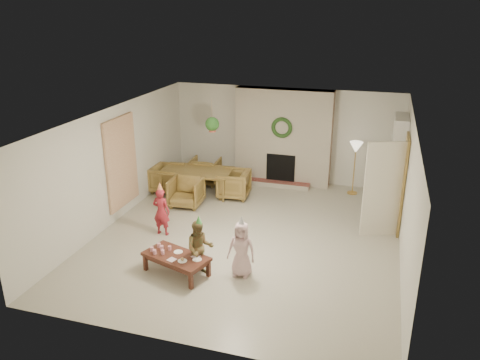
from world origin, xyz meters
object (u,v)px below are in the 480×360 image
at_px(child_red, 161,212).
at_px(child_pink, 241,249).
at_px(dining_chair_left, 167,178).
at_px(dining_table, 196,182).
at_px(dining_chair_near, 186,192).
at_px(coffee_table_top, 176,257).
at_px(dining_chair_far, 205,171).
at_px(child_plaid, 200,248).
at_px(dining_chair_right, 234,184).

distance_m(child_red, child_pink, 2.29).
relative_size(dining_chair_left, child_red, 0.74).
bearing_deg(dining_table, dining_chair_left, -180.00).
xyz_separation_m(dining_chair_near, coffee_table_top, (1.02, -2.86, -0.01)).
xyz_separation_m(dining_table, dining_chair_far, (-0.05, 0.77, 0.03)).
distance_m(coffee_table_top, child_pink, 1.16).
relative_size(dining_chair_far, child_pink, 0.74).
distance_m(dining_chair_far, child_plaid, 4.57).
bearing_deg(coffee_table_top, child_plaid, 31.63).
relative_size(dining_chair_near, coffee_table_top, 0.64).
xyz_separation_m(dining_chair_right, child_red, (-0.81, -2.36, 0.17)).
height_order(dining_table, dining_chair_far, dining_chair_far).
distance_m(dining_table, coffee_table_top, 3.78).
distance_m(dining_chair_far, child_pink, 4.69).
distance_m(coffee_table_top, child_red, 1.63).
bearing_deg(dining_chair_left, dining_chair_far, -45.00).
bearing_deg(child_pink, dining_chair_far, 119.25).
height_order(dining_chair_near, child_plaid, child_plaid).
relative_size(child_plaid, child_pink, 1.00).
height_order(coffee_table_top, child_pink, child_pink).
relative_size(dining_chair_near, child_pink, 0.74).
distance_m(dining_chair_far, dining_chair_left, 1.09).
height_order(dining_table, coffee_table_top, dining_table).
xyz_separation_m(dining_chair_far, child_pink, (2.24, -4.12, 0.17)).
distance_m(dining_chair_right, child_red, 2.50).
height_order(dining_table, dining_chair_left, dining_chair_left).
bearing_deg(child_red, dining_chair_far, -84.23).
bearing_deg(dining_chair_near, dining_chair_far, 90.00).
height_order(dining_table, dining_chair_near, dining_chair_near).
height_order(dining_table, child_pink, child_pink).
relative_size(coffee_table_top, child_red, 1.15).
distance_m(dining_chair_far, child_red, 3.08).
bearing_deg(dining_chair_far, dining_chair_near, 90.00).
distance_m(dining_table, child_plaid, 3.83).
bearing_deg(dining_chair_far, child_red, 89.97).
bearing_deg(child_plaid, dining_chair_far, 83.90).
height_order(dining_chair_near, child_pink, child_pink).
distance_m(child_plaid, child_pink, 0.73).
bearing_deg(child_plaid, coffee_table_top, 168.24).
xyz_separation_m(dining_chair_left, dining_chair_right, (1.74, 0.12, 0.00)).
bearing_deg(child_plaid, dining_table, 87.05).
height_order(dining_chair_right, child_red, child_red).
xyz_separation_m(dining_chair_right, child_pink, (1.22, -3.41, 0.17)).
bearing_deg(coffee_table_top, child_red, 142.19).
bearing_deg(coffee_table_top, child_pink, 31.81).
distance_m(dining_chair_near, dining_chair_right, 1.24).
bearing_deg(child_red, dining_chair_right, -107.03).
height_order(dining_table, child_plaid, child_plaid).
bearing_deg(dining_chair_right, child_plaid, 4.27).
relative_size(dining_chair_near, dining_chair_right, 1.00).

